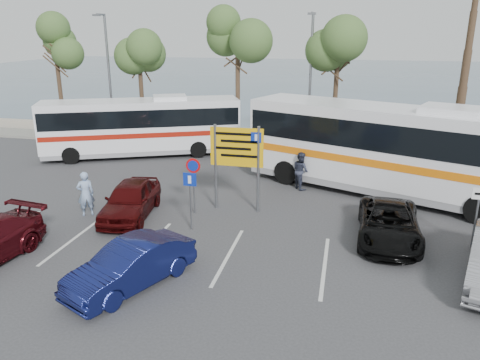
% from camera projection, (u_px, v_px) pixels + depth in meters
% --- Properties ---
extents(ground, '(120.00, 120.00, 0.00)m').
position_uv_depth(ground, '(190.00, 238.00, 17.00)').
color(ground, '#363639').
rests_on(ground, ground).
extents(kerb_strip, '(44.00, 2.40, 0.15)m').
position_uv_depth(kerb_strip, '(261.00, 146.00, 29.95)').
color(kerb_strip, gray).
rests_on(kerb_strip, ground).
extents(seawall, '(48.00, 0.80, 0.60)m').
position_uv_depth(seawall, '(266.00, 136.00, 31.73)').
color(seawall, tan).
rests_on(seawall, ground).
extents(sea, '(140.00, 140.00, 0.00)m').
position_uv_depth(sea, '(315.00, 78.00, 72.60)').
color(sea, '#435E6B').
rests_on(sea, ground).
extents(tree_far_left, '(3.20, 3.20, 7.60)m').
position_uv_depth(tree_far_left, '(55.00, 43.00, 31.01)').
color(tree_far_left, '#382619').
rests_on(tree_far_left, kerb_strip).
extents(tree_left, '(3.20, 3.20, 7.20)m').
position_uv_depth(tree_left, '(139.00, 49.00, 29.83)').
color(tree_left, '#382619').
rests_on(tree_left, kerb_strip).
extents(tree_mid, '(3.20, 3.20, 8.00)m').
position_uv_depth(tree_mid, '(238.00, 39.00, 28.24)').
color(tree_mid, '#382619').
rests_on(tree_mid, kerb_strip).
extents(tree_right, '(3.20, 3.20, 7.40)m').
position_uv_depth(tree_right, '(338.00, 49.00, 27.10)').
color(tree_right, '#382619').
rests_on(tree_right, kerb_strip).
extents(street_lamp_left, '(0.45, 1.15, 8.01)m').
position_uv_depth(street_lamp_left, '(108.00, 72.00, 30.24)').
color(street_lamp_left, slate).
rests_on(street_lamp_left, kerb_strip).
extents(street_lamp_right, '(0.45, 1.15, 8.01)m').
position_uv_depth(street_lamp_right, '(310.00, 76.00, 27.46)').
color(street_lamp_right, slate).
rests_on(street_lamp_right, kerb_strip).
extents(direction_sign, '(2.20, 0.12, 3.60)m').
position_uv_depth(direction_sign, '(237.00, 154.00, 19.00)').
color(direction_sign, slate).
rests_on(direction_sign, ground).
extents(sign_no_stop, '(0.60, 0.08, 2.35)m').
position_uv_depth(sign_no_stop, '(194.00, 177.00, 18.85)').
color(sign_no_stop, slate).
rests_on(sign_no_stop, ground).
extents(sign_parking, '(0.50, 0.07, 2.25)m').
position_uv_depth(sign_parking, '(190.00, 193.00, 17.32)').
color(sign_parking, slate).
rests_on(sign_parking, ground).
extents(sign_taxi, '(0.50, 0.07, 2.20)m').
position_uv_depth(sign_taxi, '(477.00, 210.00, 15.85)').
color(sign_taxi, slate).
rests_on(sign_taxi, ground).
extents(lane_markings, '(12.02, 4.20, 0.01)m').
position_uv_depth(lane_markings, '(150.00, 247.00, 16.32)').
color(lane_markings, silver).
rests_on(lane_markings, ground).
extents(coach_bus_left, '(11.37, 6.85, 3.55)m').
position_uv_depth(coach_bus_left, '(142.00, 129.00, 27.61)').
color(coach_bus_left, white).
rests_on(coach_bus_left, ground).
extents(coach_bus_right, '(13.76, 7.84, 4.26)m').
position_uv_depth(coach_bus_right, '(396.00, 153.00, 20.81)').
color(coach_bus_right, white).
rests_on(coach_bus_right, ground).
extents(car_blue, '(3.05, 4.33, 1.36)m').
position_uv_depth(car_blue, '(131.00, 265.00, 13.67)').
color(car_blue, '#10174E').
rests_on(car_blue, ground).
extents(car_red, '(2.31, 4.46, 1.45)m').
position_uv_depth(car_red, '(130.00, 199.00, 18.81)').
color(car_red, '#42090A').
rests_on(car_red, ground).
extents(suv_black, '(2.23, 4.63, 1.27)m').
position_uv_depth(suv_black, '(389.00, 224.00, 16.70)').
color(suv_black, black).
rests_on(suv_black, ground).
extents(pedestrian_near, '(0.81, 0.75, 1.85)m').
position_uv_depth(pedestrian_near, '(86.00, 194.00, 18.86)').
color(pedestrian_near, '#90ABD2').
rests_on(pedestrian_near, ground).
extents(pedestrian_far, '(1.06, 1.10, 1.79)m').
position_uv_depth(pedestrian_far, '(301.00, 171.00, 22.04)').
color(pedestrian_far, '#2D3143').
rests_on(pedestrian_far, ground).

